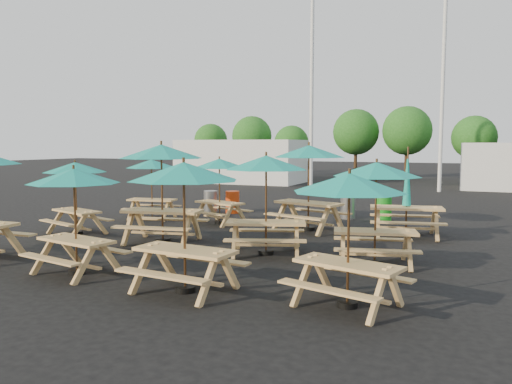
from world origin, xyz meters
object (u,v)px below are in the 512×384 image
at_px(picnic_unit_2, 151,168).
at_px(picnic_unit_10, 376,176).
at_px(picnic_unit_8, 309,157).
at_px(picnic_unit_1, 75,172).
at_px(picnic_unit_7, 266,169).
at_px(picnic_unit_11, 407,200).
at_px(waste_bin_1, 233,202).
at_px(picnic_unit_9, 349,192).
at_px(picnic_unit_5, 219,167).
at_px(waste_bin_0, 211,202).
at_px(waste_bin_3, 384,208).
at_px(picnic_unit_3, 74,183).
at_px(waste_bin_2, 348,207).
at_px(picnic_unit_6, 184,180).
at_px(picnic_unit_4, 161,158).

bearing_deg(picnic_unit_2, picnic_unit_10, -34.16).
bearing_deg(picnic_unit_8, picnic_unit_2, -163.51).
relative_size(picnic_unit_1, picnic_unit_8, 0.81).
bearing_deg(picnic_unit_10, picnic_unit_7, 166.00).
bearing_deg(picnic_unit_11, waste_bin_1, 149.41).
bearing_deg(waste_bin_1, picnic_unit_9, -55.15).
xyz_separation_m(picnic_unit_9, waste_bin_1, (-6.20, 8.91, -1.39)).
height_order(picnic_unit_5, picnic_unit_8, picnic_unit_8).
height_order(picnic_unit_11, waste_bin_0, picnic_unit_11).
distance_m(picnic_unit_2, waste_bin_3, 7.86).
xyz_separation_m(picnic_unit_3, picnic_unit_5, (-0.23, 6.59, 0.01)).
distance_m(waste_bin_0, waste_bin_2, 5.02).
bearing_deg(waste_bin_2, picnic_unit_8, -101.60).
relative_size(picnic_unit_1, picnic_unit_2, 1.06).
relative_size(picnic_unit_8, picnic_unit_9, 1.21).
bearing_deg(waste_bin_1, picnic_unit_10, -44.18).
relative_size(picnic_unit_3, picnic_unit_6, 0.93).
height_order(picnic_unit_6, picnic_unit_9, picnic_unit_6).
bearing_deg(picnic_unit_1, picnic_unit_7, 14.31).
distance_m(picnic_unit_9, waste_bin_3, 9.36).
relative_size(picnic_unit_6, picnic_unit_7, 0.91).
height_order(picnic_unit_10, waste_bin_3, picnic_unit_10).
bearing_deg(waste_bin_1, picnic_unit_4, -82.80).
relative_size(picnic_unit_4, waste_bin_2, 3.13).
relative_size(picnic_unit_9, waste_bin_2, 2.69).
height_order(picnic_unit_2, picnic_unit_11, picnic_unit_11).
xyz_separation_m(picnic_unit_1, picnic_unit_6, (5.64, -3.59, 0.17)).
relative_size(picnic_unit_6, picnic_unit_11, 0.91).
distance_m(picnic_unit_4, picnic_unit_8, 4.32).
bearing_deg(waste_bin_2, picnic_unit_9, -77.73).
height_order(picnic_unit_10, waste_bin_0, picnic_unit_10).
relative_size(picnic_unit_4, picnic_unit_9, 1.16).
distance_m(picnic_unit_1, picnic_unit_10, 8.31).
distance_m(picnic_unit_8, waste_bin_0, 5.27).
height_order(picnic_unit_7, waste_bin_2, picnic_unit_7).
bearing_deg(waste_bin_3, picnic_unit_8, -122.03).
bearing_deg(picnic_unit_9, picnic_unit_4, 165.73).
distance_m(picnic_unit_8, waste_bin_2, 3.32).
xyz_separation_m(picnic_unit_7, waste_bin_3, (1.72, 6.25, -1.56)).
height_order(picnic_unit_1, waste_bin_0, picnic_unit_1).
bearing_deg(picnic_unit_9, picnic_unit_5, 146.44).
relative_size(picnic_unit_6, waste_bin_3, 2.76).
xyz_separation_m(picnic_unit_4, picnic_unit_7, (2.96, -0.27, -0.21)).
relative_size(picnic_unit_8, waste_bin_3, 3.27).
bearing_deg(picnic_unit_8, picnic_unit_10, -36.48).
bearing_deg(picnic_unit_9, picnic_unit_10, 107.58).
height_order(waste_bin_1, waste_bin_2, same).
relative_size(picnic_unit_8, picnic_unit_10, 1.20).
height_order(picnic_unit_2, waste_bin_3, picnic_unit_2).
height_order(picnic_unit_7, picnic_unit_11, picnic_unit_11).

